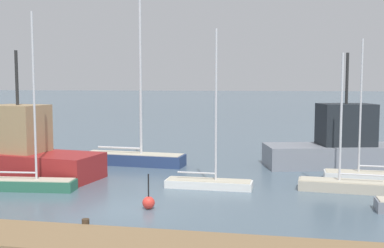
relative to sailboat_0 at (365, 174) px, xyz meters
The scene contains 10 objects.
ground_plane 13.16m from the sailboat_0, 143.54° to the right, with size 600.00×600.00×0.00m, color slate.
dock_pier 16.78m from the sailboat_0, 129.08° to the right, with size 23.13×2.53×0.81m.
sailboat_0 is the anchor object (origin of this frame).
sailboat_1 17.17m from the sailboat_0, 161.98° to the right, with size 4.53×1.47×8.52m.
sailboat_2 13.75m from the sailboat_0, behind, with size 6.66×2.02×11.34m.
sailboat_5 8.51m from the sailboat_0, 157.72° to the right, with size 4.30×1.14×7.77m.
sailboat_6 2.97m from the sailboat_0, 115.44° to the right, with size 4.62×1.49×6.59m.
fishing_boat_0 18.57m from the sailboat_0, behind, with size 8.85×4.16×6.95m.
fishing_boat_1 4.36m from the sailboat_0, 100.44° to the left, with size 9.37×5.06×7.02m.
channel_buoy_0 12.26m from the sailboat_0, 142.64° to the right, with size 0.52×0.52×1.46m.
Camera 1 is at (6.10, -17.51, 5.16)m, focal length 43.05 mm.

